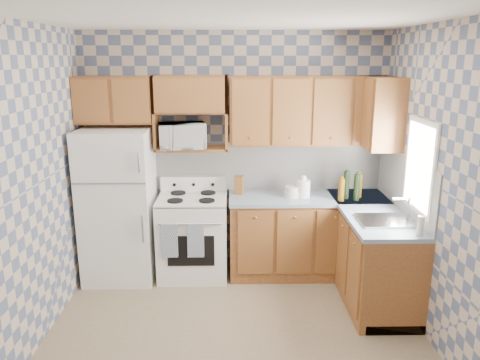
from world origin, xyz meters
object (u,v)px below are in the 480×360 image
(electric_kettle, at_px, (303,189))
(microwave, at_px, (182,136))
(stove_body, at_px, (193,237))
(refrigerator, at_px, (119,205))

(electric_kettle, bearing_deg, microwave, 175.23)
(stove_body, height_order, electric_kettle, electric_kettle)
(stove_body, bearing_deg, microwave, 134.88)
(stove_body, distance_m, electric_kettle, 1.35)
(stove_body, distance_m, microwave, 1.15)
(refrigerator, bearing_deg, electric_kettle, 0.41)
(refrigerator, xyz_separation_m, stove_body, (0.80, 0.03, -0.39))
(electric_kettle, bearing_deg, refrigerator, -179.59)
(stove_body, height_order, microwave, microwave)
(microwave, bearing_deg, stove_body, -55.13)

